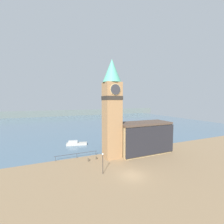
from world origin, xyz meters
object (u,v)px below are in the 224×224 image
(lamp_post, at_px, (103,159))
(clock_tower, at_px, (112,106))
(boat_near, at_px, (76,143))
(mooring_bollard_near, at_px, (96,158))
(mooring_bollard_far, at_px, (88,159))
(pier_building, at_px, (144,137))

(lamp_post, bearing_deg, clock_tower, 55.23)
(boat_near, distance_m, mooring_bollard_near, 13.19)
(clock_tower, height_order, mooring_bollard_far, clock_tower)
(pier_building, relative_size, boat_near, 2.19)
(clock_tower, bearing_deg, boat_near, 115.56)
(clock_tower, bearing_deg, mooring_bollard_near, 177.95)
(mooring_bollard_near, bearing_deg, pier_building, -3.34)
(pier_building, bearing_deg, mooring_bollard_far, 179.06)
(pier_building, bearing_deg, lamp_post, -154.96)
(clock_tower, xyz_separation_m, boat_near, (-6.27, 13.10, -11.62))
(lamp_post, bearing_deg, boat_near, 94.27)
(mooring_bollard_near, bearing_deg, clock_tower, -2.05)
(mooring_bollard_far, bearing_deg, mooring_bollard_near, 14.00)
(clock_tower, xyz_separation_m, mooring_bollard_far, (-5.84, -0.35, -11.66))
(pier_building, distance_m, mooring_bollard_far, 14.95)
(pier_building, height_order, mooring_bollard_near, pier_building)
(clock_tower, distance_m, boat_near, 18.60)
(lamp_post, bearing_deg, pier_building, 25.04)
(mooring_bollard_near, relative_size, lamp_post, 0.19)
(clock_tower, xyz_separation_m, pier_building, (8.69, -0.59, -8.13))
(pier_building, bearing_deg, clock_tower, 176.09)
(boat_near, height_order, mooring_bollard_far, boat_near)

